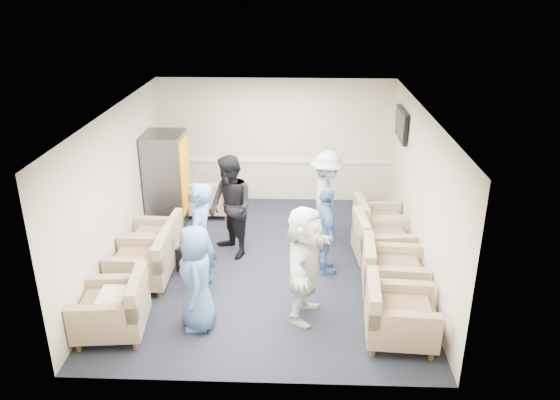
{
  "coord_description": "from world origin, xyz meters",
  "views": [
    {
      "loc": [
        0.53,
        -8.35,
        4.65
      ],
      "look_at": [
        0.2,
        0.2,
        1.13
      ],
      "focal_mm": 35.0,
      "sensor_mm": 36.0,
      "label": 1
    }
  ],
  "objects_px": {
    "armchair_left_mid": "(144,264)",
    "person_front_left": "(196,278)",
    "armchair_right_far": "(377,225)",
    "armchair_right_midnear": "(389,273)",
    "armchair_corner": "(211,200)",
    "person_mid_right": "(326,231)",
    "armchair_left_far": "(158,240)",
    "armchair_right_midfar": "(379,242)",
    "person_back_right": "(327,198)",
    "person_front_right": "(304,264)",
    "vending_machine": "(167,179)",
    "armchair_right_near": "(396,316)",
    "person_back_left": "(230,207)",
    "person_mid_left": "(201,238)",
    "armchair_left_near": "(116,310)"
  },
  "relations": [
    {
      "from": "armchair_right_near",
      "to": "armchair_right_midnear",
      "type": "distance_m",
      "value": 1.16
    },
    {
      "from": "armchair_right_near",
      "to": "person_back_right",
      "type": "distance_m",
      "value": 3.14
    },
    {
      "from": "person_back_right",
      "to": "armchair_left_mid",
      "type": "bearing_deg",
      "value": 127.27
    },
    {
      "from": "armchair_left_far",
      "to": "armchair_right_near",
      "type": "height_order",
      "value": "armchair_right_near"
    },
    {
      "from": "vending_machine",
      "to": "person_mid_left",
      "type": "xyz_separation_m",
      "value": [
        1.1,
        -2.52,
        -0.04
      ]
    },
    {
      "from": "person_front_right",
      "to": "person_mid_left",
      "type": "bearing_deg",
      "value": 81.13
    },
    {
      "from": "person_back_right",
      "to": "person_front_right",
      "type": "height_order",
      "value": "person_back_right"
    },
    {
      "from": "person_front_right",
      "to": "person_back_right",
      "type": "bearing_deg",
      "value": 5.1
    },
    {
      "from": "armchair_left_near",
      "to": "person_mid_left",
      "type": "distance_m",
      "value": 1.66
    },
    {
      "from": "person_front_left",
      "to": "person_mid_left",
      "type": "relative_size",
      "value": 0.87
    },
    {
      "from": "armchair_right_midfar",
      "to": "armchair_corner",
      "type": "xyz_separation_m",
      "value": [
        -3.24,
        1.93,
        -0.04
      ]
    },
    {
      "from": "armchair_left_far",
      "to": "person_mid_left",
      "type": "distance_m",
      "value": 1.5
    },
    {
      "from": "armchair_left_mid",
      "to": "person_front_left",
      "type": "height_order",
      "value": "person_front_left"
    },
    {
      "from": "armchair_left_near",
      "to": "armchair_right_far",
      "type": "height_order",
      "value": "armchair_left_near"
    },
    {
      "from": "vending_machine",
      "to": "person_mid_left",
      "type": "distance_m",
      "value": 2.75
    },
    {
      "from": "person_back_left",
      "to": "person_mid_right",
      "type": "xyz_separation_m",
      "value": [
        1.64,
        -0.56,
        -0.16
      ]
    },
    {
      "from": "person_front_left",
      "to": "person_back_left",
      "type": "height_order",
      "value": "person_back_left"
    },
    {
      "from": "armchair_right_midfar",
      "to": "armchair_corner",
      "type": "distance_m",
      "value": 3.77
    },
    {
      "from": "armchair_corner",
      "to": "person_back_left",
      "type": "xyz_separation_m",
      "value": [
        0.65,
        -1.75,
        0.59
      ]
    },
    {
      "from": "person_front_left",
      "to": "armchair_left_mid",
      "type": "bearing_deg",
      "value": -147.16
    },
    {
      "from": "armchair_left_mid",
      "to": "person_mid_left",
      "type": "height_order",
      "value": "person_mid_left"
    },
    {
      "from": "vending_machine",
      "to": "armchair_left_mid",
      "type": "bearing_deg",
      "value": -86.52
    },
    {
      "from": "armchair_right_midnear",
      "to": "person_front_right",
      "type": "xyz_separation_m",
      "value": [
        -1.32,
        -0.64,
        0.5
      ]
    },
    {
      "from": "armchair_right_midfar",
      "to": "person_front_left",
      "type": "height_order",
      "value": "person_front_left"
    },
    {
      "from": "armchair_right_midnear",
      "to": "armchair_right_far",
      "type": "bearing_deg",
      "value": 2.67
    },
    {
      "from": "armchair_right_far",
      "to": "vending_machine",
      "type": "relative_size",
      "value": 0.53
    },
    {
      "from": "person_back_right",
      "to": "person_back_left",
      "type": "bearing_deg",
      "value": 117.0
    },
    {
      "from": "vending_machine",
      "to": "armchair_left_far",
      "type": "bearing_deg",
      "value": -84.42
    },
    {
      "from": "armchair_left_mid",
      "to": "person_mid_left",
      "type": "distance_m",
      "value": 1.1
    },
    {
      "from": "vending_machine",
      "to": "armchair_right_far",
      "type": "bearing_deg",
      "value": -11.1
    },
    {
      "from": "armchair_left_far",
      "to": "person_front_left",
      "type": "distance_m",
      "value": 2.32
    },
    {
      "from": "armchair_corner",
      "to": "person_mid_right",
      "type": "height_order",
      "value": "person_mid_right"
    },
    {
      "from": "armchair_right_midfar",
      "to": "person_mid_left",
      "type": "bearing_deg",
      "value": 103.79
    },
    {
      "from": "armchair_right_midnear",
      "to": "armchair_right_far",
      "type": "relative_size",
      "value": 1.01
    },
    {
      "from": "person_mid_right",
      "to": "armchair_right_far",
      "type": "bearing_deg",
      "value": -54.53
    },
    {
      "from": "armchair_right_far",
      "to": "person_back_left",
      "type": "distance_m",
      "value": 2.76
    },
    {
      "from": "person_front_left",
      "to": "armchair_right_far",
      "type": "bearing_deg",
      "value": 122.02
    },
    {
      "from": "person_back_right",
      "to": "armchair_right_far",
      "type": "bearing_deg",
      "value": -85.61
    },
    {
      "from": "armchair_right_far",
      "to": "vending_machine",
      "type": "distance_m",
      "value": 4.19
    },
    {
      "from": "vending_machine",
      "to": "person_front_right",
      "type": "bearing_deg",
      "value": -49.96
    },
    {
      "from": "vending_machine",
      "to": "person_back_left",
      "type": "height_order",
      "value": "vending_machine"
    },
    {
      "from": "armchair_right_midfar",
      "to": "person_back_right",
      "type": "bearing_deg",
      "value": 43.49
    },
    {
      "from": "armchair_left_mid",
      "to": "armchair_right_near",
      "type": "relative_size",
      "value": 0.93
    },
    {
      "from": "armchair_right_midfar",
      "to": "person_front_right",
      "type": "bearing_deg",
      "value": 137.4
    },
    {
      "from": "armchair_left_far",
      "to": "armchair_right_midfar",
      "type": "relative_size",
      "value": 0.86
    },
    {
      "from": "armchair_right_near",
      "to": "person_mid_right",
      "type": "bearing_deg",
      "value": 29.72
    },
    {
      "from": "armchair_right_far",
      "to": "armchair_corner",
      "type": "xyz_separation_m",
      "value": [
        -3.3,
        1.21,
        -0.03
      ]
    },
    {
      "from": "vending_machine",
      "to": "person_back_right",
      "type": "distance_m",
      "value": 3.22
    },
    {
      "from": "armchair_right_near",
      "to": "person_mid_right",
      "type": "xyz_separation_m",
      "value": [
        -0.89,
        1.84,
        0.39
      ]
    },
    {
      "from": "armchair_right_far",
      "to": "armchair_right_midfar",
      "type": "bearing_deg",
      "value": 169.96
    }
  ]
}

